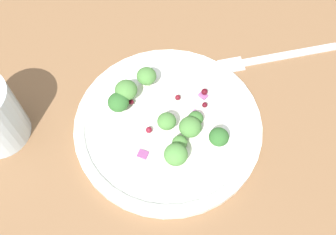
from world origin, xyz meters
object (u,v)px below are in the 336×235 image
object	(u,v)px
broccoli_floret_1	(176,155)
plate	(168,124)
broccoli_floret_2	(118,102)
broccoli_floret_0	(196,118)
fork	(272,57)

from	to	relation	value
broccoli_floret_1	plate	bearing A→B (deg)	158.46
broccoli_floret_2	broccoli_floret_0	bearing A→B (deg)	47.26
broccoli_floret_0	broccoli_floret_1	xyz separation A→B (cm)	(3.38, -5.09, 0.97)
plate	fork	size ratio (longest dim) A/B	1.36
broccoli_floret_0	broccoli_floret_1	bearing A→B (deg)	-56.38
broccoli_floret_0	broccoli_floret_1	distance (cm)	6.19
broccoli_floret_1	fork	bearing A→B (deg)	108.88
broccoli_floret_0	broccoli_floret_1	world-z (taller)	broccoli_floret_1
plate	broccoli_floret_0	world-z (taller)	broccoli_floret_0
broccoli_floret_2	fork	xyz separation A→B (cm)	(3.02, 23.77, -2.89)
broccoli_floret_0	fork	xyz separation A→B (cm)	(-3.92, 16.26, -2.33)
plate	broccoli_floret_2	bearing A→B (deg)	-138.28
broccoli_floret_1	fork	xyz separation A→B (cm)	(-7.30, 21.35, -3.31)
plate	broccoli_floret_1	bearing A→B (deg)	-21.54
broccoli_floret_2	fork	distance (cm)	24.13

